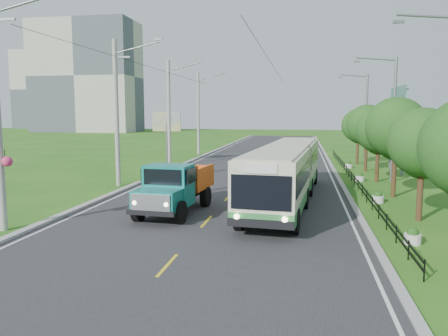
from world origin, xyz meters
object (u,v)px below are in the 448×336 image
(tree_second, at_px, (423,146))
(planter_front, at_px, (413,237))
(tree_back, at_px, (359,127))
(pole_near, at_px, (117,112))
(streetlight_far, at_px, (365,115))
(streetlight_mid, at_px, (392,115))
(planter_near, at_px, (378,198))
(pole_mid, at_px, (169,113))
(tree_fifth, at_px, (367,127))
(planter_far, at_px, (349,165))
(bus, at_px, (287,169))
(dump_truck, at_px, (175,185))
(billboard_left, at_px, (167,125))
(tree_fourth, at_px, (379,133))
(billboard_right, at_px, (398,110))
(tree_third, at_px, (397,131))
(pole_far, at_px, (199,113))
(planter_mid, at_px, (360,178))

(tree_second, distance_m, planter_front, 5.40)
(tree_back, distance_m, planter_front, 28.37)
(pole_near, distance_m, streetlight_far, 26.80)
(streetlight_mid, relative_size, planter_near, 13.54)
(pole_mid, distance_m, streetlight_mid, 20.16)
(pole_mid, distance_m, streetlight_far, 20.16)
(tree_fifth, bearing_deg, planter_far, 124.05)
(streetlight_far, xyz_separation_m, bus, (-7.17, -22.64, -3.00))
(dump_truck, bearing_deg, streetlight_far, 69.30)
(tree_back, height_order, streetlight_far, streetlight_far)
(dump_truck, bearing_deg, streetlight_mid, 49.43)
(planter_front, relative_size, billboard_left, 0.13)
(tree_back, bearing_deg, tree_fourth, -90.00)
(streetlight_far, distance_m, bus, 23.94)
(tree_fourth, relative_size, tree_back, 0.98)
(tree_fifth, relative_size, streetlight_far, 0.64)
(billboard_right, bearing_deg, bus, -121.08)
(billboard_right, relative_size, dump_truck, 1.17)
(tree_fourth, relative_size, planter_near, 8.06)
(tree_fifth, xyz_separation_m, bus, (-6.38, -14.78, -1.95))
(pole_near, bearing_deg, planter_front, -33.12)
(pole_near, relative_size, billboard_left, 1.92)
(streetlight_mid, bearing_deg, tree_third, -97.64)
(billboard_left, relative_size, dump_truck, 0.83)
(planter_near, bearing_deg, pole_near, 169.91)
(tree_third, height_order, streetlight_mid, streetlight_mid)
(tree_second, bearing_deg, planter_front, -106.88)
(planter_near, height_order, dump_truck, dump_truck)
(bus, bearing_deg, tree_fourth, 58.86)
(pole_far, distance_m, planter_front, 39.15)
(tree_back, distance_m, bus, 21.81)
(pole_mid, xyz_separation_m, billboard_right, (20.56, -1.00, 0.25))
(dump_truck, bearing_deg, pole_far, 106.11)
(tree_second, distance_m, billboard_right, 18.12)
(billboard_left, height_order, dump_truck, billboard_left)
(tree_second, bearing_deg, dump_truck, -177.15)
(pole_mid, bearing_deg, billboard_right, -2.78)
(tree_second, xyz_separation_m, planter_mid, (-1.26, 11.86, -3.23))
(pole_near, relative_size, pole_mid, 1.00)
(planter_front, relative_size, billboard_right, 0.09)
(pole_far, relative_size, dump_truck, 1.60)
(pole_near, bearing_deg, planter_near, -10.09)
(tree_back, xyz_separation_m, bus, (-6.38, -20.78, -1.75))
(pole_mid, bearing_deg, streetlight_mid, -20.32)
(planter_far, relative_size, billboard_left, 0.13)
(tree_second, height_order, planter_front, tree_second)
(planter_mid, bearing_deg, tree_back, 84.09)
(dump_truck, bearing_deg, tree_third, 33.93)
(tree_second, xyz_separation_m, billboard_right, (2.44, 17.86, 1.83))
(tree_second, height_order, bus, tree_second)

